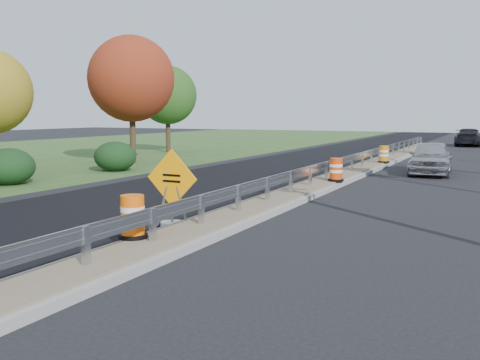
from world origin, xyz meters
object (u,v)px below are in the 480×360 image
at_px(car_dark_far, 469,137).
at_px(car_silver, 431,157).
at_px(barrel_median_near, 133,217).
at_px(barrel_median_far, 384,154).
at_px(barrel_median_mid, 336,170).
at_px(caution_sign, 172,209).

bearing_deg(car_dark_far, car_silver, 89.12).
bearing_deg(barrel_median_near, barrel_median_far, 86.93).
height_order(barrel_median_near, barrel_median_mid, barrel_median_near).
bearing_deg(caution_sign, barrel_median_far, 85.61).
bearing_deg(barrel_median_near, barrel_median_mid, 84.52).
xyz_separation_m(car_silver, car_dark_far, (0.10, 24.74, -0.02)).
height_order(caution_sign, barrel_median_near, caution_sign).
xyz_separation_m(barrel_median_near, car_silver, (3.86, 17.94, 0.12)).
bearing_deg(barrel_median_near, car_silver, 77.86).
xyz_separation_m(barrel_median_mid, barrel_median_far, (0.00, 9.02, -0.00)).
distance_m(barrel_median_mid, car_silver, 7.04).
relative_size(barrel_median_near, car_dark_far, 0.17).
distance_m(barrel_median_mid, barrel_median_far, 9.02).
distance_m(barrel_median_near, barrel_median_far, 20.52).
bearing_deg(car_silver, barrel_median_mid, -117.08).
height_order(barrel_median_near, car_silver, car_silver).
bearing_deg(car_silver, caution_sign, -108.84).
height_order(barrel_median_mid, car_silver, car_silver).
relative_size(barrel_median_near, car_silver, 0.20).
relative_size(caution_sign, barrel_median_near, 2.17).
xyz_separation_m(caution_sign, car_dark_far, (4.31, 40.63, 0.26)).
xyz_separation_m(barrel_median_near, car_dark_far, (3.96, 42.68, 0.10)).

